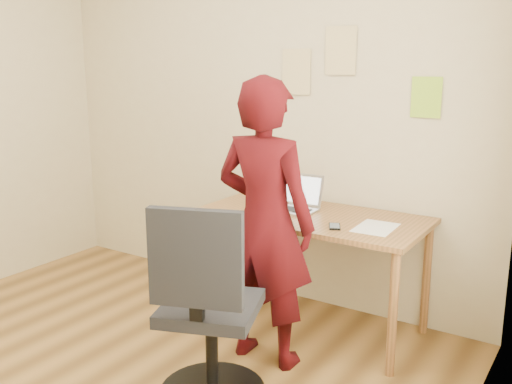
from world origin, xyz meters
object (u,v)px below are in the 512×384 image
Objects in this scene: desk at (311,228)px; laptop at (295,202)px; office_chair at (207,320)px; phone at (335,226)px; person at (265,224)px.

laptop is (-0.15, 0.05, 0.14)m from desk.
desk is at bearing 68.22° from office_chair.
phone reaches higher than desk.
person is (-0.26, -0.33, 0.06)m from phone.
phone is at bearing -32.05° from laptop.
person is at bearing -79.25° from laptop.
phone is 0.95m from office_chair.
desk is at bearing 117.38° from phone.
office_chair reaches higher than laptop.
desk is at bearing -21.60° from laptop.
laptop reaches higher than desk.
person is at bearing 69.74° from office_chair.
person is at bearing -92.92° from desk.
office_chair is 0.65× the size of person.
laptop is 0.30× the size of office_chair.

